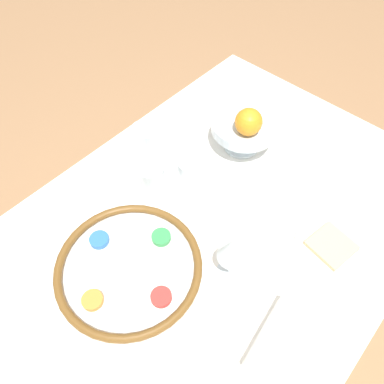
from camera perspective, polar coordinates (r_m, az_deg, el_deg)
name	(u,v)px	position (r m, az deg, el deg)	size (l,w,h in m)	color
ground_plane	(199,326)	(1.66, 1.15, -19.69)	(8.00, 8.00, 0.00)	#99704C
dining_table	(201,291)	(1.30, 1.43, -14.87)	(1.32, 0.86, 0.76)	white
seder_plate	(129,267)	(0.91, -9.60, -11.25)	(0.35, 0.35, 0.03)	silver
wine_glass	(233,249)	(0.81, 6.34, -8.65)	(0.07, 0.07, 0.16)	silver
fruit_stand	(244,127)	(1.09, 7.93, 9.73)	(0.19, 0.19, 0.10)	silver
orange_fruit	(249,122)	(1.02, 8.62, 10.52)	(0.07, 0.07, 0.07)	orange
bread_plate	(331,247)	(0.99, 20.37, -7.84)	(0.18, 0.18, 0.02)	silver
napkin_roll	(271,335)	(0.85, 11.95, -20.57)	(0.17, 0.07, 0.05)	white
cup_near	(151,176)	(1.02, -6.29, 2.49)	(0.08, 0.08, 0.08)	silver
cup_mid	(192,170)	(1.02, -0.01, 3.33)	(0.08, 0.08, 0.08)	silver
cup_far	(146,139)	(1.11, -7.09, 8.05)	(0.08, 0.08, 0.08)	silver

